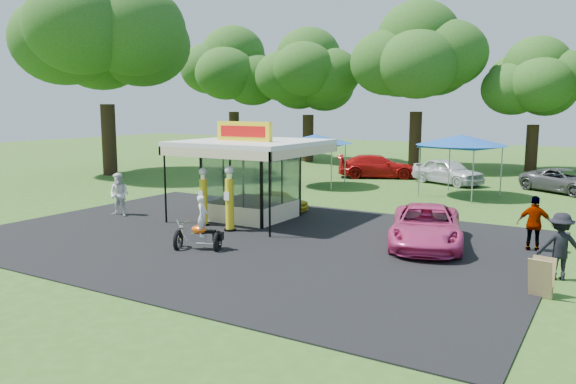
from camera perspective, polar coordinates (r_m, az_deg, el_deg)
name	(u,v)px	position (r m, az deg, el deg)	size (l,w,h in m)	color
ground	(217,251)	(19.12, -7.25, -5.92)	(120.00, 120.00, 0.00)	#30551A
asphalt_apron	(251,238)	(20.67, -3.82, -4.70)	(20.00, 14.00, 0.04)	black
gas_station_kiosk	(252,178)	(23.90, -3.73, 1.43)	(5.40, 5.40, 4.18)	white
gas_pump_left	(203,198)	(22.81, -8.58, -0.64)	(0.44, 0.44, 2.38)	black
gas_pump_right	(230,200)	(21.66, -5.95, -0.84)	(0.48, 0.48, 2.57)	black
motorcycle	(201,228)	(19.04, -8.84, -3.68)	(1.71, 1.30, 1.94)	black
spare_tires	(228,213)	(23.79, -6.12, -2.11)	(0.92, 0.73, 0.74)	black
a_frame_sign	(541,278)	(15.70, 24.33, -7.94)	(0.60, 0.58, 1.02)	#593819
kiosk_car	(279,201)	(25.92, -0.93, -0.89)	(1.13, 2.82, 0.96)	yellow
pink_sedan	(426,226)	(19.99, 13.83, -3.39)	(2.34, 5.07, 1.41)	#D2397A
spectator_west	(119,195)	(25.74, -16.76, -0.26)	(0.93, 0.72, 1.91)	white
spectator_east_a	(560,246)	(17.42, 25.90, -4.98)	(1.23, 0.71, 1.90)	black
spectator_east_b	(535,224)	(20.36, 23.77, -2.99)	(1.10, 0.46, 1.88)	gray
bg_car_b	(377,166)	(38.44, 9.08, 2.59)	(2.17, 5.33, 1.55)	#B50F0D
bg_car_c	(448,171)	(36.23, 15.91, 2.04)	(1.89, 4.69, 1.60)	silver
bg_car_d	(565,181)	(34.93, 26.28, 1.01)	(2.22, 4.82, 1.34)	#4C4C4E
tent_west	(315,139)	(33.74, 2.81, 5.36)	(4.48, 4.48, 3.13)	gray
tent_east	(462,141)	(31.22, 17.22, 5.01)	(4.74, 4.74, 3.32)	gray
oak_far_a	(233,76)	(54.08, -5.57, 11.65)	(10.09, 10.09, 11.95)	black
oak_far_b	(308,78)	(49.37, 2.08, 11.46)	(9.42, 9.42, 11.23)	black
oak_far_c	(418,65)	(44.72, 13.04, 12.43)	(10.52, 10.52, 12.40)	black
oak_far_d	(536,88)	(45.19, 23.85, 9.65)	(8.06, 8.06, 9.59)	black
oak_near	(104,42)	(41.54, -18.17, 14.31)	(12.69, 12.69, 14.61)	black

